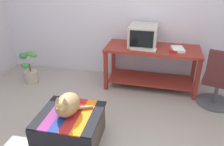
{
  "coord_description": "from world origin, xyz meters",
  "views": [
    {
      "loc": [
        0.52,
        -1.88,
        1.88
      ],
      "look_at": [
        -0.05,
        0.85,
        0.55
      ],
      "focal_mm": 35.85,
      "sensor_mm": 36.0,
      "label": 1
    }
  ],
  "objects": [
    {
      "name": "desk",
      "position": [
        0.46,
        1.6,
        0.48
      ],
      "size": [
        1.52,
        0.68,
        0.7
      ],
      "rotation": [
        0.0,
        0.0,
        -0.03
      ],
      "color": "maroon",
      "rests_on": "ground_plane"
    },
    {
      "name": "cat",
      "position": [
        -0.39,
        0.05,
        0.5
      ],
      "size": [
        0.39,
        0.4,
        0.3
      ],
      "rotation": [
        0.0,
        0.0,
        -0.03
      ],
      "color": "#9E7A4C",
      "rests_on": "ottoman_with_blanket"
    },
    {
      "name": "stapler",
      "position": [
        0.78,
        1.41,
        0.72
      ],
      "size": [
        0.12,
        0.07,
        0.04
      ],
      "primitive_type": "cube",
      "rotation": [
        0.0,
        0.0,
        1.24
      ],
      "color": "#A31E1E",
      "rests_on": "desk"
    },
    {
      "name": "keyboard",
      "position": [
        0.33,
        1.46,
        0.72
      ],
      "size": [
        0.41,
        0.19,
        0.02
      ],
      "primitive_type": "cube",
      "rotation": [
        0.0,
        0.0,
        -0.1
      ],
      "color": "beige",
      "rests_on": "desk"
    },
    {
      "name": "book",
      "position": [
        0.85,
        1.54,
        0.72
      ],
      "size": [
        0.21,
        0.29,
        0.04
      ],
      "primitive_type": "cube",
      "rotation": [
        0.0,
        0.0,
        0.15
      ],
      "color": "white",
      "rests_on": "desk"
    },
    {
      "name": "ottoman_with_blanket",
      "position": [
        -0.38,
        0.06,
        0.19
      ],
      "size": [
        0.71,
        0.68,
        0.38
      ],
      "color": "#4C4238",
      "rests_on": "ground_plane"
    },
    {
      "name": "back_wall",
      "position": [
        0.0,
        2.05,
        1.3
      ],
      "size": [
        8.0,
        0.1,
        2.6
      ],
      "primitive_type": "cube",
      "color": "silver",
      "rests_on": "ground_plane"
    },
    {
      "name": "potted_plant",
      "position": [
        -1.62,
        1.32,
        0.23
      ],
      "size": [
        0.37,
        0.34,
        0.57
      ],
      "color": "#B7A893",
      "rests_on": "ground_plane"
    },
    {
      "name": "tv_monitor",
      "position": [
        0.29,
        1.7,
        0.87
      ],
      "size": [
        0.46,
        0.53,
        0.33
      ],
      "rotation": [
        0.0,
        0.0,
        -0.03
      ],
      "color": "#BCB7A8",
      "rests_on": "desk"
    },
    {
      "name": "office_chair",
      "position": [
        1.43,
        1.19,
        0.39
      ],
      "size": [
        0.52,
        0.53,
        0.89
      ],
      "rotation": [
        0.0,
        0.0,
        2.85
      ],
      "color": "#4C4C51",
      "rests_on": "ground_plane"
    }
  ]
}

